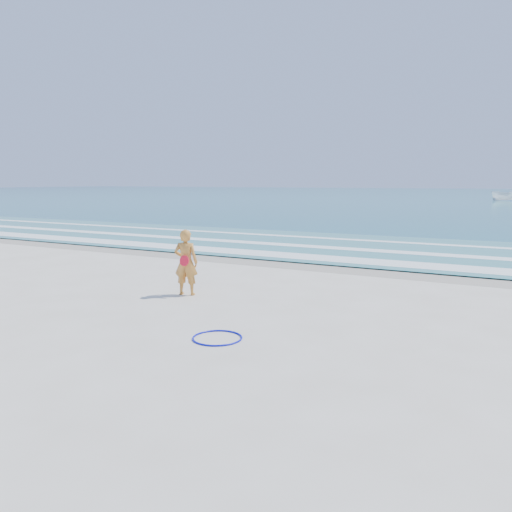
% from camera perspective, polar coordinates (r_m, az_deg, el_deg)
% --- Properties ---
extents(ground, '(400.00, 400.00, 0.00)m').
position_cam_1_polar(ground, '(9.61, -11.74, -9.04)').
color(ground, silver).
rests_on(ground, ground).
extents(wet_sand, '(400.00, 2.40, 0.00)m').
position_cam_1_polar(wet_sand, '(17.31, 7.57, -1.08)').
color(wet_sand, '#B2A893').
rests_on(wet_sand, ground).
extents(ocean, '(400.00, 190.00, 0.04)m').
position_cam_1_polar(ocean, '(112.21, 25.04, 6.30)').
color(ocean, '#19727F').
rests_on(ocean, ground).
extents(shallow, '(400.00, 10.00, 0.01)m').
position_cam_1_polar(shallow, '(22.02, 12.12, 0.97)').
color(shallow, '#59B7AD').
rests_on(shallow, ocean).
extents(foam_near, '(400.00, 1.40, 0.01)m').
position_cam_1_polar(foam_near, '(18.52, 8.98, -0.32)').
color(foam_near, white).
rests_on(foam_near, shallow).
extents(foam_mid, '(400.00, 0.90, 0.01)m').
position_cam_1_polar(foam_mid, '(21.25, 11.53, 0.75)').
color(foam_mid, white).
rests_on(foam_mid, shallow).
extents(foam_far, '(400.00, 0.60, 0.01)m').
position_cam_1_polar(foam_far, '(24.41, 13.73, 1.67)').
color(foam_far, white).
rests_on(foam_far, shallow).
extents(hoop, '(1.22, 1.22, 0.03)m').
position_cam_1_polar(hoop, '(9.34, -4.44, -9.30)').
color(hoop, '#0A11C3').
rests_on(hoop, ground).
extents(boat, '(4.09, 1.92, 1.52)m').
position_cam_1_polar(boat, '(81.82, 26.68, 6.20)').
color(boat, white).
rests_on(boat, ocean).
extents(woman, '(0.70, 0.56, 1.68)m').
position_cam_1_polar(woman, '(12.76, -8.01, -0.71)').
color(woman, orange).
rests_on(woman, ground).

